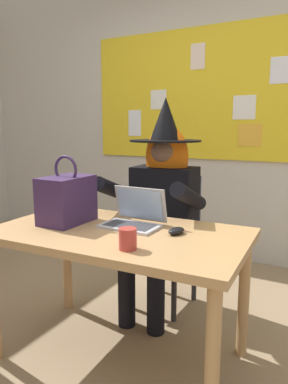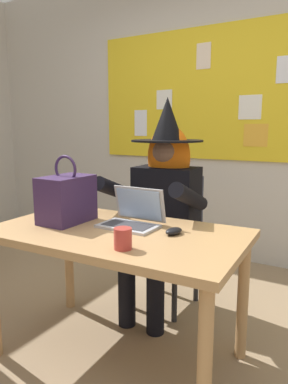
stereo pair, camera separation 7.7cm
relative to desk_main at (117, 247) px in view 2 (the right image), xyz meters
name	(u,v)px [view 2 (the right image)]	position (x,y,z in m)	size (l,w,h in m)	color
ground_plane	(91,357)	(-0.12, -0.09, -0.63)	(24.00, 24.00, 0.00)	#937A5B
wall_back_bulletin	(216,110)	(-0.12, 1.82, 0.77)	(5.70, 2.01, 2.78)	beige
desk_main	(117,247)	(0.00, 0.00, 0.00)	(1.34, 0.80, 0.72)	tan
chair_at_desk	(170,232)	(-0.05, 0.73, -0.11)	(0.43, 0.43, 0.91)	#2D3347
person_costumed	(163,195)	(-0.05, 0.61, 0.17)	(0.61, 0.72, 1.44)	black
laptop	(133,217)	(0.02, 0.12, 0.14)	(0.31, 0.24, 0.20)	#B7B7BC
computer_mouse	(174,231)	(0.29, 0.09, 0.11)	(0.06, 0.10, 0.03)	black
handbag	(67,198)	(-0.34, 0.00, 0.23)	(0.20, 0.30, 0.38)	#38234C
coffee_mug	(123,239)	(0.19, -0.22, 0.14)	(0.08, 0.08, 0.10)	#B23833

